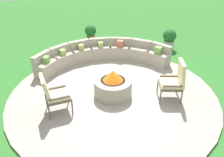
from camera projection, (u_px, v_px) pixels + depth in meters
The scene contains 8 objects.
ground_plane at pixel (113, 96), 6.59m from camera, with size 24.00×24.00×0.00m, color #2D6B28.
patio_circle at pixel (113, 95), 6.58m from camera, with size 5.68×5.68×0.06m, color #9E9384.
fire_pit at pixel (113, 85), 6.41m from camera, with size 1.03×1.03×0.74m.
curved_stone_bench at pixel (102, 55), 8.05m from camera, with size 4.43×1.68×0.70m.
lounge_chair_front_left at pixel (54, 93), 5.65m from camera, with size 0.74×0.66×1.04m.
lounge_chair_front_right at pixel (175, 80), 6.13m from camera, with size 0.67×0.63×1.11m.
potted_plant_0 at pixel (91, 32), 9.76m from camera, with size 0.47×0.47×0.72m.
potted_plant_1 at pixel (169, 38), 9.13m from camera, with size 0.51×0.51×0.79m.
Camera 1 is at (-0.66, -5.35, 3.83)m, focal length 38.12 mm.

